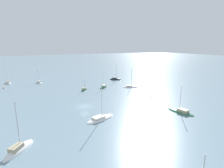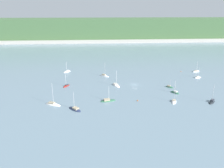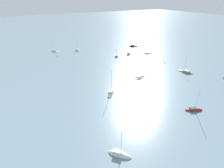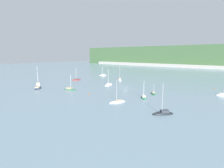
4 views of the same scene
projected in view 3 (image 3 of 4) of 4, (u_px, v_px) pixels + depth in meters
ground_plane at (126, 69)px, 88.85m from camera, size 600.00×600.00×0.00m
sailboat_0 at (111, 93)px, 67.27m from camera, size 6.77×6.21×10.34m
sailboat_1 at (129, 54)px, 110.53m from camera, size 4.62×5.20×8.00m
sailboat_2 at (116, 57)px, 106.52m from camera, size 4.57×4.42×5.64m
sailboat_3 at (54, 51)px, 116.29m from camera, size 6.46×3.94×8.70m
sailboat_5 at (194, 110)px, 57.23m from camera, size 4.27×6.02×8.92m
sailboat_6 at (133, 46)px, 127.13m from camera, size 5.94×6.20×10.20m
sailboat_7 at (185, 72)px, 85.44m from camera, size 8.41×4.39×8.25m
sailboat_8 at (148, 54)px, 112.07m from camera, size 4.77×6.97×9.37m
sailboat_9 at (140, 77)px, 80.31m from camera, size 5.38×9.24×9.90m
sailboat_11 at (120, 155)px, 41.37m from camera, size 5.52×5.19×8.47m
sailboat_12 at (77, 50)px, 118.40m from camera, size 5.55×3.31×7.87m
mooring_buoy_0 at (57, 56)px, 107.32m from camera, size 0.52×0.52×0.52m
mooring_buoy_1 at (165, 62)px, 97.27m from camera, size 0.57×0.57×0.57m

